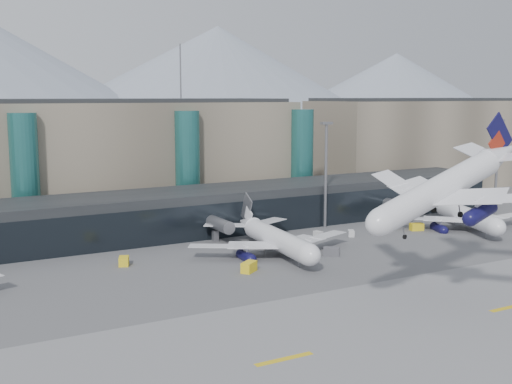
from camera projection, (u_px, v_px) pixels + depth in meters
ground at (343, 300)px, 100.56m from camera, size 900.00×900.00×0.00m
runway_strip at (409, 331)px, 87.56m from camera, size 400.00×40.00×0.04m
runway_markings at (409, 330)px, 87.56m from camera, size 128.00×1.00×0.02m
concourse at (196, 212)px, 149.81m from camera, size 170.00×27.00×10.00m
terminal_main at (55, 160)px, 164.29m from camera, size 130.00×30.00×31.00m
terminal_east at (411, 143)px, 221.53m from camera, size 70.00×30.00×31.00m
teal_towers at (111, 170)px, 155.42m from camera, size 116.40×19.40×46.00m
mountain_ridge at (25, 75)px, 430.51m from camera, size 910.00×400.00×110.00m
lightmast_mid at (326, 169)px, 154.30m from camera, size 3.00×1.20×25.60m
lightmast_right at (497, 161)px, 171.22m from camera, size 3.00×1.20×25.60m
hero_jet at (453, 177)px, 98.88m from camera, size 36.08×36.27×11.75m
jet_parked_mid at (271, 231)px, 130.74m from camera, size 36.86×36.49×11.92m
jet_parked_right at (460, 209)px, 156.12m from camera, size 35.04×37.27×11.98m
veh_b at (124, 261)px, 121.08m from camera, size 2.70×3.33×1.67m
veh_c at (331, 251)px, 128.43m from camera, size 3.46×3.28×1.74m
veh_d at (351, 233)px, 146.21m from camera, size 2.35×2.77×1.40m
veh_e at (417, 227)px, 152.56m from camera, size 3.43×2.52×1.74m
veh_g at (318, 234)px, 145.89m from camera, size 1.59×2.31×1.24m
veh_h at (249, 267)px, 116.59m from camera, size 3.82×3.47×1.89m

